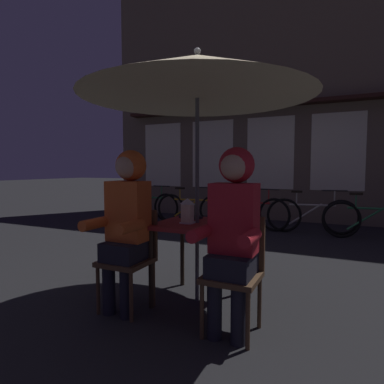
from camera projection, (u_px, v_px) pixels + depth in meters
ground_plane at (197, 300)px, 3.05m from camera, size 60.00×60.00×0.00m
cafe_table at (197, 233)px, 3.00m from camera, size 0.72×0.72×0.74m
patio_umbrella at (197, 77)px, 2.90m from camera, size 2.10×2.10×2.31m
lantern at (187, 210)px, 2.94m from camera, size 0.11×0.11×0.23m
chair_left at (131, 253)px, 2.88m from camera, size 0.40×0.40×0.87m
chair_right at (235, 267)px, 2.47m from camera, size 0.40×0.40×0.87m
person_left_hooded at (126, 214)px, 2.80m from camera, size 0.45×0.56×1.40m
person_right_hooded at (233, 222)px, 2.40m from camera, size 0.45×0.56×1.40m
shopfront_building at (305, 89)px, 7.55m from camera, size 10.00×0.93×6.20m
bicycle_nearest at (148, 206)px, 7.79m from camera, size 1.68×0.14×0.84m
bicycle_second at (192, 209)px, 7.19m from camera, size 1.68×0.16×0.84m
bicycle_third at (251, 212)px, 6.67m from camera, size 1.65×0.40×0.84m
bicycle_fourth at (312, 215)px, 6.17m from camera, size 1.67×0.32×0.84m
bicycle_fifth at (373, 220)px, 5.63m from camera, size 1.67×0.31×0.84m
book at (191, 217)px, 3.25m from camera, size 0.24×0.20×0.02m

